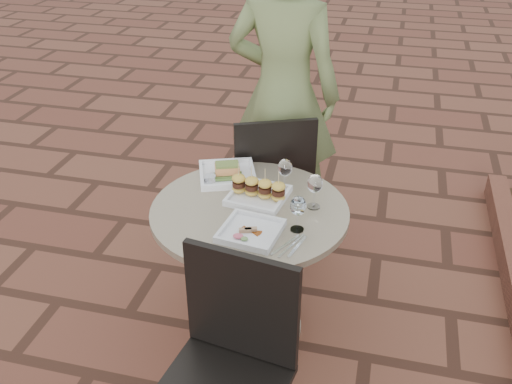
% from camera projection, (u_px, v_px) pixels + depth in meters
% --- Properties ---
extents(ground, '(60.00, 60.00, 0.00)m').
position_uv_depth(ground, '(203.00, 328.00, 2.95)').
color(ground, brown).
rests_on(ground, ground).
extents(cafe_table, '(0.90, 0.90, 0.73)m').
position_uv_depth(cafe_table, '(250.00, 252.00, 2.70)').
color(cafe_table, gray).
rests_on(cafe_table, ground).
extents(chair_far, '(0.58, 0.58, 0.93)m').
position_uv_depth(chair_far, '(271.00, 176.00, 3.20)').
color(chair_far, black).
rests_on(chair_far, ground).
extents(chair_near, '(0.50, 0.50, 0.93)m').
position_uv_depth(chair_near, '(230.00, 355.00, 2.06)').
color(chair_near, black).
rests_on(chair_near, ground).
extents(diner, '(0.70, 0.49, 1.83)m').
position_uv_depth(diner, '(283.00, 95.00, 3.28)').
color(diner, '#5E6C3B').
rests_on(diner, ground).
extents(plate_salmon, '(0.35, 0.35, 0.07)m').
position_uv_depth(plate_salmon, '(227.00, 173.00, 2.82)').
color(plate_salmon, white).
rests_on(plate_salmon, cafe_table).
extents(plate_sliders, '(0.28, 0.28, 0.16)m').
position_uv_depth(plate_sliders, '(258.00, 191.00, 2.63)').
color(plate_sliders, white).
rests_on(plate_sliders, cafe_table).
extents(plate_tuna, '(0.27, 0.27, 0.03)m').
position_uv_depth(plate_tuna, '(251.00, 231.00, 2.40)').
color(plate_tuna, white).
rests_on(plate_tuna, cafe_table).
extents(wine_glass_right, '(0.07, 0.07, 0.16)m').
position_uv_depth(wine_glass_right, '(298.00, 207.00, 2.37)').
color(wine_glass_right, white).
rests_on(wine_glass_right, cafe_table).
extents(wine_glass_mid, '(0.07, 0.07, 0.16)m').
position_uv_depth(wine_glass_mid, '(285.00, 168.00, 2.66)').
color(wine_glass_mid, white).
rests_on(wine_glass_mid, cafe_table).
extents(wine_glass_far, '(0.07, 0.07, 0.17)m').
position_uv_depth(wine_glass_far, '(315.00, 184.00, 2.53)').
color(wine_glass_far, white).
rests_on(wine_glass_far, cafe_table).
extents(steel_ramekin, '(0.07, 0.07, 0.04)m').
position_uv_depth(steel_ramekin, '(210.00, 179.00, 2.76)').
color(steel_ramekin, silver).
rests_on(steel_ramekin, cafe_table).
extents(cutlery_set, '(0.15, 0.21, 0.00)m').
position_uv_depth(cutlery_set, '(291.00, 246.00, 2.33)').
color(cutlery_set, silver).
rests_on(cutlery_set, cafe_table).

